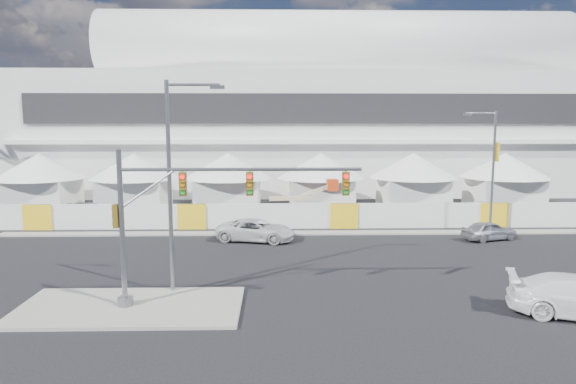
{
  "coord_description": "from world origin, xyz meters",
  "views": [
    {
      "loc": [
        0.61,
        -25.46,
        8.4
      ],
      "look_at": [
        1.46,
        10.0,
        3.54
      ],
      "focal_mm": 32.0,
      "sensor_mm": 36.0,
      "label": 1
    }
  ],
  "objects_px": {
    "lot_car_b": "(515,211)",
    "streetlight_curb": "(491,163)",
    "traffic_mast": "(176,218)",
    "boom_lift": "(285,210)",
    "lot_car_c": "(93,211)",
    "pickup_curb": "(256,230)",
    "streetlight_median": "(175,172)",
    "lot_car_a": "(487,210)",
    "sedan_silver": "(489,231)"
  },
  "relations": [
    {
      "from": "lot_car_a",
      "to": "streetlight_median",
      "type": "relative_size",
      "value": 0.41
    },
    {
      "from": "lot_car_a",
      "to": "streetlight_curb",
      "type": "bearing_deg",
      "value": -177.66
    },
    {
      "from": "streetlight_curb",
      "to": "boom_lift",
      "type": "height_order",
      "value": "streetlight_curb"
    },
    {
      "from": "sedan_silver",
      "to": "streetlight_median",
      "type": "distance_m",
      "value": 23.53
    },
    {
      "from": "streetlight_median",
      "to": "sedan_silver",
      "type": "bearing_deg",
      "value": 28.66
    },
    {
      "from": "sedan_silver",
      "to": "pickup_curb",
      "type": "bearing_deg",
      "value": 72.88
    },
    {
      "from": "pickup_curb",
      "to": "lot_car_c",
      "type": "height_order",
      "value": "pickup_curb"
    },
    {
      "from": "sedan_silver",
      "to": "lot_car_c",
      "type": "xyz_separation_m",
      "value": [
        -31.38,
        9.21,
        -0.03
      ]
    },
    {
      "from": "traffic_mast",
      "to": "streetlight_curb",
      "type": "bearing_deg",
      "value": 37.02
    },
    {
      "from": "lot_car_b",
      "to": "streetlight_curb",
      "type": "distance_m",
      "value": 8.64
    },
    {
      "from": "sedan_silver",
      "to": "boom_lift",
      "type": "distance_m",
      "value": 16.18
    },
    {
      "from": "traffic_mast",
      "to": "streetlight_median",
      "type": "distance_m",
      "value": 2.84
    },
    {
      "from": "pickup_curb",
      "to": "boom_lift",
      "type": "relative_size",
      "value": 0.78
    },
    {
      "from": "pickup_curb",
      "to": "lot_car_a",
      "type": "relative_size",
      "value": 1.33
    },
    {
      "from": "sedan_silver",
      "to": "streetlight_curb",
      "type": "height_order",
      "value": "streetlight_curb"
    },
    {
      "from": "lot_car_c",
      "to": "streetlight_curb",
      "type": "bearing_deg",
      "value": -108.52
    },
    {
      "from": "lot_car_c",
      "to": "lot_car_a",
      "type": "bearing_deg",
      "value": -97.74
    },
    {
      "from": "pickup_curb",
      "to": "streetlight_curb",
      "type": "xyz_separation_m",
      "value": [
        17.52,
        2.22,
        4.59
      ]
    },
    {
      "from": "traffic_mast",
      "to": "sedan_silver",
      "type": "bearing_deg",
      "value": 33.66
    },
    {
      "from": "lot_car_b",
      "to": "streetlight_curb",
      "type": "height_order",
      "value": "streetlight_curb"
    },
    {
      "from": "pickup_curb",
      "to": "streetlight_median",
      "type": "xyz_separation_m",
      "value": [
        -3.43,
        -11.14,
        5.24
      ]
    },
    {
      "from": "lot_car_b",
      "to": "streetlight_curb",
      "type": "xyz_separation_m",
      "value": [
        -4.7,
        -5.58,
        4.63
      ]
    },
    {
      "from": "pickup_curb",
      "to": "lot_car_a",
      "type": "distance_m",
      "value": 21.65
    },
    {
      "from": "lot_car_b",
      "to": "boom_lift",
      "type": "relative_size",
      "value": 0.61
    },
    {
      "from": "lot_car_b",
      "to": "boom_lift",
      "type": "height_order",
      "value": "boom_lift"
    },
    {
      "from": "lot_car_a",
      "to": "lot_car_b",
      "type": "height_order",
      "value": "lot_car_b"
    },
    {
      "from": "lot_car_c",
      "to": "streetlight_curb",
      "type": "relative_size",
      "value": 0.49
    },
    {
      "from": "sedan_silver",
      "to": "lot_car_a",
      "type": "bearing_deg",
      "value": -37.84
    },
    {
      "from": "sedan_silver",
      "to": "streetlight_curb",
      "type": "bearing_deg",
      "value": -36.04
    },
    {
      "from": "traffic_mast",
      "to": "streetlight_curb",
      "type": "distance_m",
      "value": 25.76
    },
    {
      "from": "streetlight_curb",
      "to": "boom_lift",
      "type": "xyz_separation_m",
      "value": [
        -15.32,
        4.85,
        -4.4
      ]
    },
    {
      "from": "traffic_mast",
      "to": "streetlight_curb",
      "type": "xyz_separation_m",
      "value": [
        20.54,
        15.49,
        1.19
      ]
    },
    {
      "from": "lot_car_b",
      "to": "traffic_mast",
      "type": "relative_size",
      "value": 0.39
    },
    {
      "from": "lot_car_b",
      "to": "boom_lift",
      "type": "distance_m",
      "value": 20.04
    },
    {
      "from": "streetlight_curb",
      "to": "boom_lift",
      "type": "relative_size",
      "value": 1.3
    },
    {
      "from": "sedan_silver",
      "to": "streetlight_median",
      "type": "relative_size",
      "value": 0.39
    },
    {
      "from": "pickup_curb",
      "to": "boom_lift",
      "type": "height_order",
      "value": "boom_lift"
    },
    {
      "from": "streetlight_median",
      "to": "streetlight_curb",
      "type": "bearing_deg",
      "value": 32.53
    },
    {
      "from": "lot_car_a",
      "to": "traffic_mast",
      "type": "height_order",
      "value": "traffic_mast"
    },
    {
      "from": "lot_car_b",
      "to": "streetlight_median",
      "type": "bearing_deg",
      "value": 118.9
    },
    {
      "from": "sedan_silver",
      "to": "streetlight_curb",
      "type": "distance_m",
      "value": 5.31
    },
    {
      "from": "boom_lift",
      "to": "traffic_mast",
      "type": "bearing_deg",
      "value": -110.5
    },
    {
      "from": "pickup_curb",
      "to": "lot_car_a",
      "type": "height_order",
      "value": "pickup_curb"
    },
    {
      "from": "pickup_curb",
      "to": "streetlight_median",
      "type": "distance_m",
      "value": 12.78
    },
    {
      "from": "lot_car_b",
      "to": "traffic_mast",
      "type": "xyz_separation_m",
      "value": [
        -25.25,
        -21.07,
        3.43
      ]
    },
    {
      "from": "lot_car_a",
      "to": "sedan_silver",
      "type": "bearing_deg",
      "value": -176.98
    },
    {
      "from": "pickup_curb",
      "to": "lot_car_a",
      "type": "xyz_separation_m",
      "value": [
        19.98,
        8.33,
        -0.09
      ]
    },
    {
      "from": "lot_car_a",
      "to": "boom_lift",
      "type": "distance_m",
      "value": 17.82
    },
    {
      "from": "traffic_mast",
      "to": "streetlight_curb",
      "type": "relative_size",
      "value": 1.19
    },
    {
      "from": "pickup_curb",
      "to": "lot_car_b",
      "type": "relative_size",
      "value": 1.28
    }
  ]
}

